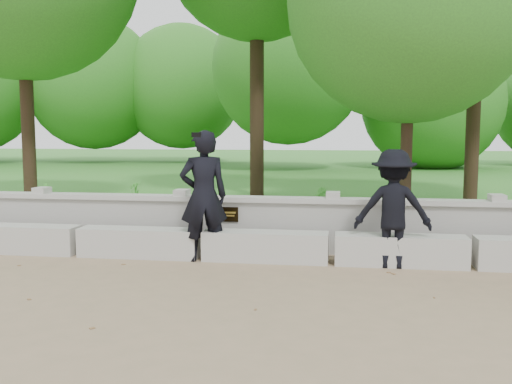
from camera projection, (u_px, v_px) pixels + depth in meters
ground at (164, 293)px, 6.96m from camera, size 80.00×80.00×0.00m
lawn at (282, 182)px, 20.71m from camera, size 40.00×22.00×0.25m
concrete_bench at (201, 244)px, 8.80m from camera, size 11.90×0.45×0.45m
parapet_wall at (211, 222)px, 9.46m from camera, size 12.50×0.35×0.90m
man_main at (204, 196)px, 8.61m from camera, size 0.84×0.78×1.98m
visitor_mid at (393, 209)px, 8.21m from camera, size 1.12×0.66×1.71m
shrub_a at (46, 197)px, 12.21m from camera, size 0.39×0.34×0.61m
shrub_b at (320, 201)px, 11.74m from camera, size 0.32×0.37×0.57m
shrub_d at (135, 194)px, 12.97m from camera, size 0.44×0.44×0.59m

